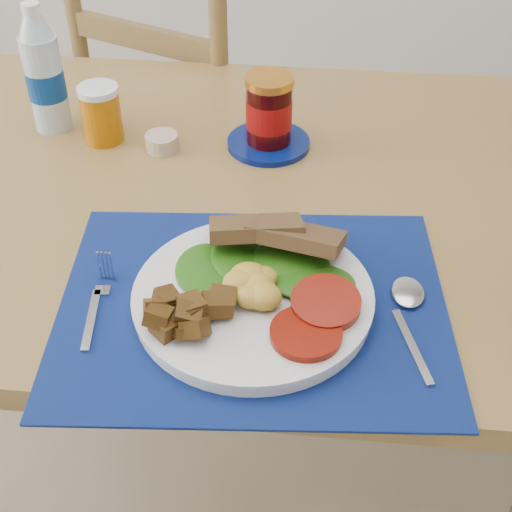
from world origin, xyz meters
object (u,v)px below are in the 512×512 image
Objects in this scene: jam_on_saucer at (269,116)px; breakfast_plate at (248,294)px; juice_glass at (101,115)px; water_bottle at (44,76)px; chair_far at (180,82)px.

breakfast_plate is at bearing -88.74° from jam_on_saucer.
juice_glass is at bearing -178.52° from jam_on_saucer.
juice_glass reaches higher than breakfast_plate.
water_bottle is 0.12m from juice_glass.
breakfast_plate is 2.15× the size of jam_on_saucer.
jam_on_saucer is at bearing -3.89° from water_bottle.
breakfast_plate is at bearing 129.50° from chair_far.
juice_glass is (-0.03, -0.52, 0.19)m from chair_far.
breakfast_plate is 3.25× the size of juice_glass.
water_bottle is (-0.41, 0.44, 0.08)m from breakfast_plate.
chair_far is 0.61m from jam_on_saucer.
jam_on_saucer is (-0.01, 0.41, 0.03)m from breakfast_plate.
water_bottle is 0.40m from jam_on_saucer.
water_bottle is at bearing 131.75° from breakfast_plate.
water_bottle reaches higher than jam_on_saucer.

